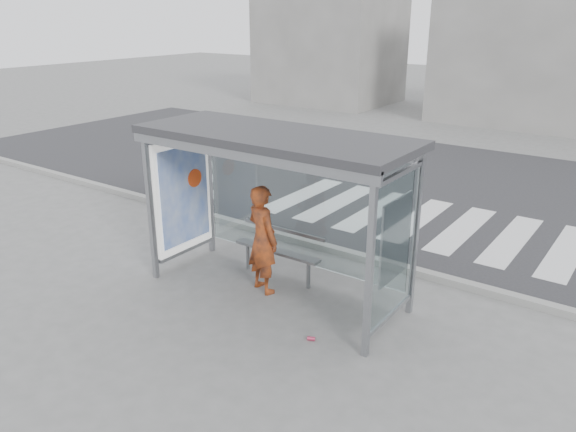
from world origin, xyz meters
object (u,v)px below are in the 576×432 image
(bus_shelter, at_px, (257,170))
(bench, at_px, (278,250))
(person, at_px, (263,239))
(soda_can, at_px, (311,339))

(bus_shelter, height_order, bench, bus_shelter)
(person, height_order, soda_can, person)
(bus_shelter, distance_m, bench, 1.54)
(soda_can, bearing_deg, bench, 139.34)
(bus_shelter, height_order, person, bus_shelter)
(bench, bearing_deg, bus_shelter, -98.84)
(person, bearing_deg, soda_can, 168.73)
(person, distance_m, soda_can, 1.88)
(person, xyz_separation_m, soda_can, (1.46, -0.81, -0.86))
(bus_shelter, xyz_separation_m, person, (0.14, -0.06, -1.10))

